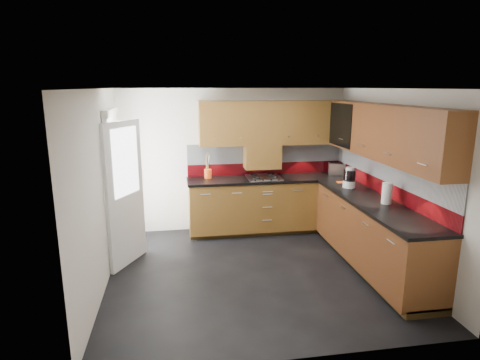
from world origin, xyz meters
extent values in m
cube|color=black|center=(0.00, 0.00, -0.01)|extent=(4.00, 3.80, 0.02)
cube|color=white|center=(0.00, 0.00, 2.45)|extent=(4.00, 3.80, 0.10)
cube|color=silver|center=(0.00, 1.84, 1.20)|extent=(4.00, 0.08, 2.64)
cube|color=silver|center=(0.00, -1.84, 1.20)|extent=(4.00, 0.08, 2.64)
cube|color=silver|center=(-1.94, 0.00, 1.20)|extent=(0.08, 3.80, 2.64)
cube|color=silver|center=(1.94, 0.00, 1.20)|extent=(0.08, 3.80, 2.64)
cube|color=brown|center=(0.55, 1.50, 0.48)|extent=(2.70, 0.60, 0.95)
cube|color=#5A2E15|center=(1.60, -0.10, 0.48)|extent=(0.60, 2.60, 0.95)
cube|color=#3B2910|center=(0.55, 1.53, 0.05)|extent=(2.70, 0.54, 0.10)
cube|color=#3B2910|center=(1.63, -0.10, 0.05)|extent=(0.54, 2.60, 0.10)
cube|color=black|center=(0.54, 1.49, 0.92)|extent=(2.72, 0.62, 0.04)
cube|color=black|center=(1.59, -0.12, 0.92)|extent=(0.62, 2.60, 0.04)
cube|color=maroon|center=(0.55, 1.79, 1.04)|extent=(2.70, 0.02, 0.20)
cube|color=silver|center=(0.55, 1.79, 1.31)|extent=(2.70, 0.02, 0.34)
cube|color=maroon|center=(1.89, 0.20, 1.04)|extent=(0.02, 3.20, 0.20)
cube|color=silver|center=(1.89, 0.20, 1.31)|extent=(0.02, 3.20, 0.34)
cube|color=brown|center=(0.65, 1.64, 1.84)|extent=(2.50, 0.33, 0.72)
cube|color=#5A2E15|center=(1.73, 0.04, 1.84)|extent=(0.33, 2.87, 0.72)
cube|color=silver|center=(0.50, 1.46, 1.63)|extent=(1.80, 0.01, 0.16)
cube|color=silver|center=(1.56, 0.00, 1.63)|extent=(0.01, 2.00, 0.16)
cube|color=brown|center=(0.45, 1.64, 1.28)|extent=(0.60, 0.33, 0.40)
cube|color=black|center=(1.56, 1.07, 1.84)|extent=(0.01, 0.80, 0.66)
cube|color=#FFD18C|center=(1.87, 1.07, 1.84)|extent=(0.01, 0.76, 0.64)
cube|color=black|center=(1.73, 1.07, 1.86)|extent=(0.29, 0.76, 0.01)
cylinder|color=black|center=(1.73, 0.82, 1.96)|extent=(0.07, 0.07, 0.16)
cylinder|color=black|center=(1.73, 0.97, 1.96)|extent=(0.07, 0.07, 0.16)
cylinder|color=white|center=(1.73, 1.12, 1.96)|extent=(0.07, 0.07, 0.16)
cylinder|color=black|center=(1.73, 1.27, 1.96)|extent=(0.07, 0.07, 0.16)
cube|color=white|center=(-1.86, 0.90, 1.02)|extent=(0.06, 0.95, 2.04)
cube|color=white|center=(-1.68, 0.55, 1.00)|extent=(0.42, 0.73, 1.98)
cube|color=white|center=(-1.65, 0.55, 1.45)|extent=(0.28, 0.50, 0.90)
cube|color=silver|center=(0.45, 1.48, 0.95)|extent=(0.56, 0.49, 0.02)
torus|color=black|center=(0.30, 1.36, 0.98)|extent=(0.13, 0.13, 0.02)
torus|color=black|center=(0.60, 1.36, 0.98)|extent=(0.13, 0.13, 0.02)
torus|color=black|center=(0.30, 1.60, 0.98)|extent=(0.13, 0.13, 0.02)
torus|color=black|center=(0.60, 1.60, 0.98)|extent=(0.13, 0.13, 0.02)
cube|color=black|center=(0.45, 1.25, 0.96)|extent=(0.43, 0.04, 0.02)
cylinder|color=#EA5416|center=(-0.47, 1.62, 1.02)|extent=(0.12, 0.12, 0.15)
cylinder|color=olive|center=(-0.47, 1.64, 1.20)|extent=(0.06, 0.02, 0.30)
cylinder|color=olive|center=(-0.46, 1.64, 1.19)|extent=(0.06, 0.02, 0.28)
cylinder|color=olive|center=(-0.48, 1.64, 1.21)|extent=(0.06, 0.04, 0.32)
cylinder|color=olive|center=(-0.46, 1.63, 1.18)|extent=(0.05, 0.04, 0.26)
cylinder|color=olive|center=(-0.49, 1.63, 1.20)|extent=(0.03, 0.05, 0.29)
cube|color=silver|center=(1.75, 1.55, 1.04)|extent=(0.32, 0.25, 0.19)
cube|color=black|center=(1.75, 1.55, 1.14)|extent=(0.21, 0.08, 0.01)
cube|color=black|center=(1.75, 1.59, 1.14)|extent=(0.21, 0.08, 0.01)
cylinder|color=white|center=(1.58, 0.65, 0.99)|extent=(0.19, 0.19, 0.10)
cylinder|color=black|center=(1.58, 0.65, 1.13)|extent=(0.17, 0.17, 0.16)
cylinder|color=white|center=(1.58, 0.65, 1.23)|extent=(0.12, 0.12, 0.04)
cylinder|color=white|center=(1.70, -0.23, 1.08)|extent=(0.16, 0.16, 0.27)
cube|color=#CE4C16|center=(1.59, 0.95, 0.95)|extent=(0.15, 0.13, 0.01)
camera|label=1|loc=(-0.99, -4.86, 2.43)|focal=30.00mm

